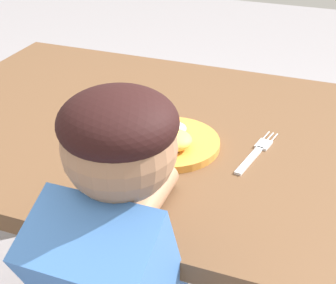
{
  "coord_description": "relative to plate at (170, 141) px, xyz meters",
  "views": [
    {
      "loc": [
        0.35,
        -1.03,
        1.34
      ],
      "look_at": [
        -0.01,
        -0.1,
        0.75
      ],
      "focal_mm": 53.43,
      "sensor_mm": 36.0,
      "label": 1
    }
  ],
  "objects": [
    {
      "name": "plate",
      "position": [
        0.0,
        0.0,
        0.0
      ],
      "size": [
        0.23,
        0.23,
        0.06
      ],
      "color": "gold",
      "rests_on": "dining_table"
    },
    {
      "name": "fork",
      "position": [
        0.2,
        0.04,
        -0.01
      ],
      "size": [
        0.06,
        0.21,
        0.01
      ],
      "rotation": [
        0.0,
        0.0,
        1.38
      ],
      "color": "silver",
      "rests_on": "dining_table"
    },
    {
      "name": "dining_table",
      "position": [
        0.01,
        0.09,
        -0.1
      ],
      "size": [
        1.44,
        0.87,
        0.73
      ],
      "color": "brown",
      "rests_on": "ground_plane"
    },
    {
      "name": "spoon",
      "position": [
        -0.17,
        0.07,
        -0.01
      ],
      "size": [
        0.1,
        0.21,
        0.01
      ],
      "rotation": [
        0.0,
        0.0,
        1.93
      ],
      "color": "tan",
      "rests_on": "dining_table"
    }
  ]
}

